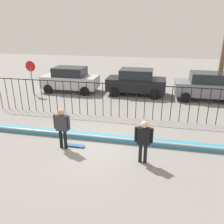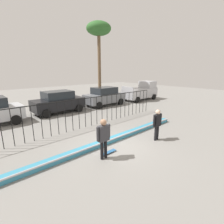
% 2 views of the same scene
% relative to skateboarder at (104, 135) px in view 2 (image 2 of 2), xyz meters
% --- Properties ---
extents(ground_plane, '(60.00, 60.00, 0.00)m').
position_rel_skateboarder_xyz_m(ground_plane, '(1.22, 0.60, -1.06)').
color(ground_plane, gray).
extents(bowl_coping_ledge, '(11.00, 0.40, 0.27)m').
position_rel_skateboarder_xyz_m(bowl_coping_ledge, '(1.22, 1.05, -0.94)').
color(bowl_coping_ledge, teal).
rests_on(bowl_coping_ledge, ground).
extents(perimeter_fence, '(14.04, 0.04, 1.93)m').
position_rel_skateboarder_xyz_m(perimeter_fence, '(1.22, 3.90, 0.12)').
color(perimeter_fence, black).
rests_on(perimeter_fence, ground).
extents(skateboarder, '(0.71, 0.27, 1.76)m').
position_rel_skateboarder_xyz_m(skateboarder, '(0.00, 0.00, 0.00)').
color(skateboarder, black).
rests_on(skateboarder, ground).
extents(skateboard, '(0.80, 0.20, 0.07)m').
position_rel_skateboarder_xyz_m(skateboard, '(0.44, 0.20, -1.00)').
color(skateboard, '#26598C').
rests_on(skateboard, ground).
extents(camera_operator, '(0.68, 0.26, 1.69)m').
position_rel_skateboarder_xyz_m(camera_operator, '(3.35, -0.39, -0.04)').
color(camera_operator, black).
rests_on(camera_operator, ground).
extents(parked_car_black, '(4.30, 2.12, 1.90)m').
position_rel_skateboarder_xyz_m(parked_car_black, '(2.10, 8.67, -0.08)').
color(parked_car_black, black).
rests_on(parked_car_black, ground).
extents(parked_car_gray, '(4.30, 2.12, 1.90)m').
position_rel_skateboarder_xyz_m(parked_car_gray, '(7.05, 8.39, -0.08)').
color(parked_car_gray, slate).
rests_on(parked_car_gray, ground).
extents(pickup_truck, '(4.70, 2.12, 2.24)m').
position_rel_skateboarder_xyz_m(pickup_truck, '(12.51, 7.86, -0.02)').
color(pickup_truck, '#B7B7BC').
rests_on(pickup_truck, ground).
extents(palm_tree_tall, '(2.72, 2.72, 8.75)m').
position_rel_skateboarder_xyz_m(palm_tree_tall, '(8.31, 10.74, 6.60)').
color(palm_tree_tall, brown).
rests_on(palm_tree_tall, ground).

